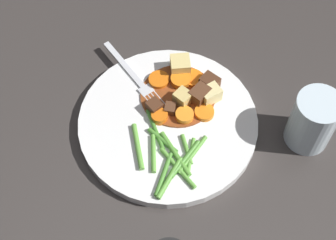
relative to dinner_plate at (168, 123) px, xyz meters
The scene contains 31 objects.
ground_plane 0.01m from the dinner_plate, ahead, with size 3.00×3.00×0.00m, color #383330.
dinner_plate is the anchor object (origin of this frame).
stew_sauce 0.05m from the dinner_plate, ahead, with size 0.12×0.12×0.00m, color brown.
carrot_slice_0 0.08m from the dinner_plate, ahead, with size 0.03×0.03×0.01m, color orange.
carrot_slice_1 0.03m from the dinner_plate, 69.32° to the right, with size 0.03×0.03×0.01m, color orange.
carrot_slice_2 0.08m from the dinner_plate, 23.06° to the left, with size 0.03×0.03×0.01m, color orange.
carrot_slice_3 0.09m from the dinner_plate, 15.92° to the right, with size 0.03×0.03×0.01m, color orange.
carrot_slice_4 0.02m from the dinner_plate, 106.38° to the left, with size 0.03×0.03×0.01m, color orange.
carrot_slice_5 0.06m from the dinner_plate, 66.92° to the right, with size 0.03×0.03×0.01m, color orange.
carrot_slice_6 0.08m from the dinner_plate, 34.98° to the right, with size 0.02×0.02×0.01m, color orange.
potato_chunk_0 0.08m from the dinner_plate, 47.60° to the right, with size 0.02×0.03×0.03m, color #EAD68C.
potato_chunk_1 0.05m from the dinner_plate, 23.57° to the right, with size 0.02×0.02×0.03m, color #DBBC6B.
potato_chunk_2 0.10m from the dinner_plate, ahead, with size 0.03×0.03×0.03m, color #E5CC7A.
meat_chunk_0 0.07m from the dinner_plate, 40.76° to the right, with size 0.02×0.03×0.03m, color #56331E.
meat_chunk_1 0.10m from the dinner_plate, 34.94° to the right, with size 0.03×0.02×0.02m, color #4C2B19.
meat_chunk_2 0.02m from the dinner_plate, 10.73° to the right, with size 0.02×0.02×0.02m, color #56331E.
meat_chunk_3 0.03m from the dinner_plate, 60.01° to the left, with size 0.02×0.02×0.02m, color #4C2B19.
green_bean_0 0.04m from the dinner_plate, behind, with size 0.01×0.01×0.06m, color #4C8E33.
green_bean_1 0.10m from the dinner_plate, behind, with size 0.01×0.01×0.07m, color #4C8E33.
green_bean_2 0.08m from the dinner_plate, 148.52° to the right, with size 0.01×0.01×0.07m, color #4C8E33.
green_bean_3 0.06m from the dinner_plate, 140.67° to the right, with size 0.01×0.01×0.05m, color #66AD42.
green_bean_4 0.07m from the dinner_plate, behind, with size 0.01×0.01×0.06m, color #66AD42.
green_bean_5 0.09m from the dinner_plate, 158.62° to the right, with size 0.01×0.01×0.08m, color #66AD42.
green_bean_6 0.07m from the dinner_plate, 139.87° to the right, with size 0.01×0.01×0.06m, color #66AD42.
green_bean_7 0.07m from the dinner_plate, 148.98° to the left, with size 0.01×0.01×0.08m, color #66AD42.
green_bean_8 0.07m from the dinner_plate, 138.06° to the right, with size 0.01×0.01×0.07m, color #599E38.
green_bean_9 0.10m from the dinner_plate, 166.98° to the right, with size 0.01×0.01×0.07m, color #599E38.
green_bean_10 0.03m from the dinner_plate, 146.05° to the left, with size 0.01×0.01×0.08m, color #4C8E33.
green_bean_11 0.06m from the dinner_plate, 158.29° to the right, with size 0.01×0.01×0.08m, color #599E38.
fork 0.10m from the dinner_plate, 45.43° to the left, with size 0.13×0.14×0.00m.
water_glass 0.22m from the dinner_plate, 83.67° to the right, with size 0.07×0.07×0.10m, color silver.
Camera 1 is at (-0.41, -0.08, 0.69)m, focal length 53.74 mm.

